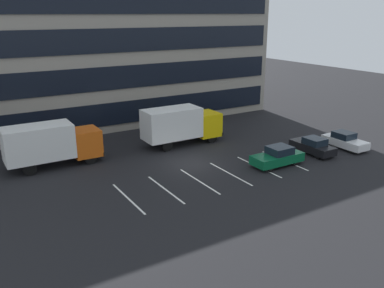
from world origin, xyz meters
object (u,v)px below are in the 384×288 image
(box_truck_yellow, at_px, (181,124))
(sedan_forest, at_px, (278,157))
(sedan_black, at_px, (313,146))
(sedan_white, at_px, (345,141))
(box_truck_orange, at_px, (51,143))

(box_truck_yellow, distance_m, sedan_forest, 9.70)
(sedan_black, xyz_separation_m, sedan_white, (3.64, -0.42, 0.01))
(box_truck_yellow, relative_size, sedan_black, 1.87)
(box_truck_orange, relative_size, sedan_forest, 1.73)
(sedan_forest, height_order, sedan_white, sedan_forest)
(box_truck_yellow, xyz_separation_m, sedan_black, (8.55, -8.22, -1.30))
(sedan_white, bearing_deg, sedan_forest, -178.96)
(box_truck_orange, distance_m, sedan_forest, 18.06)
(sedan_forest, relative_size, sedan_black, 1.07)
(sedan_forest, bearing_deg, sedan_white, 1.04)
(sedan_forest, bearing_deg, box_truck_orange, 149.40)
(sedan_white, bearing_deg, box_truck_orange, 159.22)
(sedan_black, relative_size, sedan_white, 0.99)
(box_truck_orange, height_order, box_truck_yellow, box_truck_yellow)
(box_truck_yellow, bearing_deg, box_truck_orange, 178.10)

